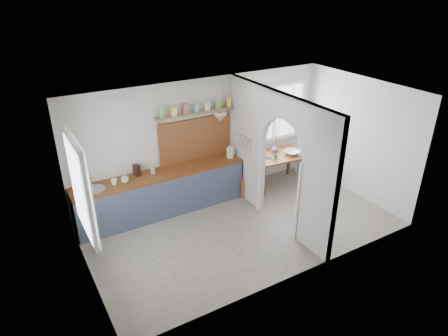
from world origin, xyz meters
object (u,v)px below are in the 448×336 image
chair_right (308,157)px  kettle (230,152)px  vase (275,149)px  dining_table (277,170)px  chair_left (245,176)px

chair_right → kettle: size_ratio=3.77×
vase → kettle: bearing=179.4°
dining_table → kettle: bearing=177.4°
chair_left → vase: vase is taller
dining_table → chair_right: size_ratio=1.29×
chair_right → vase: 0.99m
kettle → vase: (1.20, -0.01, -0.18)m
chair_right → vase: bearing=104.5°
dining_table → chair_left: 0.84m
chair_left → chair_right: (1.76, -0.06, 0.07)m
dining_table → vase: 0.49m
chair_right → kettle: (-2.10, 0.14, 0.55)m
kettle → vase: 1.21m
dining_table → kettle: (-1.17, 0.17, 0.64)m
vase → chair_left: bearing=-175.1°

